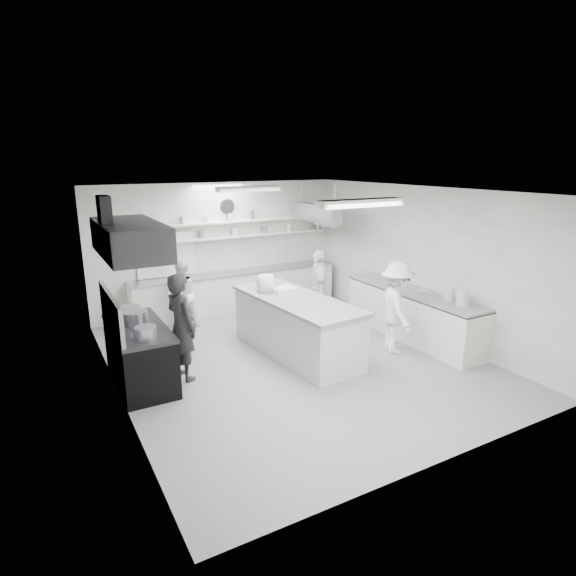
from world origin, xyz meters
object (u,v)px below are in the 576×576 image
cook_back (181,295)px  stove (140,356)px  cook_stove (181,327)px  right_counter (412,315)px  prep_island (296,327)px  back_counter (238,291)px

cook_back → stove: bearing=45.1°
stove → cook_stove: size_ratio=1.01×
cook_back → right_counter: bearing=131.3°
prep_island → cook_back: cook_back is taller
right_counter → cook_stove: bearing=174.8°
back_counter → stove: bearing=-136.0°
right_counter → cook_stove: (-4.60, 0.42, 0.42)m
right_counter → prep_island: 2.50m
back_counter → right_counter: (2.35, -3.40, 0.01)m
cook_stove → cook_back: (0.70, 2.36, -0.15)m
right_counter → prep_island: prep_island is taller
cook_stove → back_counter: bearing=-52.7°
right_counter → cook_stove: size_ratio=1.85×
right_counter → stove: bearing=173.5°
cook_back → cook_stove: bearing=60.4°
prep_island → cook_back: 2.79m
back_counter → prep_island: bearing=-92.2°
stove → right_counter: (5.25, -0.60, 0.02)m
back_counter → prep_island: 3.00m
stove → prep_island: 2.79m
back_counter → cook_stove: (-2.25, -2.98, 0.43)m
back_counter → right_counter: 4.13m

